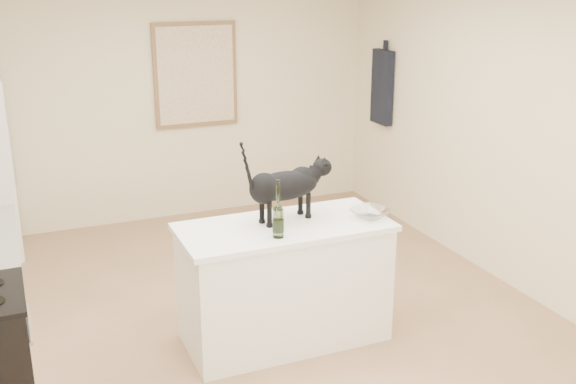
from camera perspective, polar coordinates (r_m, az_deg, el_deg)
The scene contains 13 objects.
floor at distance 5.32m, azimuth -2.16°, elevation -11.27°, with size 5.50×5.50×0.00m, color #A27556.
wall_back at distance 7.40m, azimuth -9.95°, elevation 7.60°, with size 4.50×4.50×0.00m, color beige.
wall_front at distance 2.63m, azimuth 19.96°, elevation -12.90°, with size 4.50×4.50×0.00m, color beige.
wall_right at distance 5.97m, azimuth 18.36°, elevation 4.48°, with size 5.50×5.50×0.00m, color beige.
island_base at distance 4.99m, azimuth -0.31°, elevation -7.79°, with size 1.44×0.67×0.86m, color white.
island_top at distance 4.82m, azimuth -0.32°, elevation -2.96°, with size 1.50×0.70×0.04m, color white.
artwork_frame at distance 7.40m, azimuth -7.71°, elevation 9.67°, with size 0.90×0.03×1.10m, color brown.
artwork_canvas at distance 7.39m, azimuth -7.68°, elevation 9.65°, with size 0.82×0.00×1.02m, color beige.
hanging_garment at distance 7.55m, azimuth 7.87°, elevation 8.67°, with size 0.08×0.34×0.80m, color black.
black_cat at distance 4.81m, azimuth -0.33°, elevation 0.20°, with size 0.67×0.20×0.47m, color black, non-canonical shape.
wine_bottle at distance 4.52m, azimuth -0.83°, elevation -1.72°, with size 0.08×0.08×0.35m, color #3A5E25.
glass_bowl at distance 4.97m, azimuth 6.90°, elevation -1.77°, with size 0.27×0.27×0.07m, color white.
fridge_paper at distance 6.86m, azimuth -22.47°, elevation 6.08°, with size 0.01×0.15×0.19m, color silver.
Camera 1 is at (-1.63, -4.35, 2.60)m, focal length 42.55 mm.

